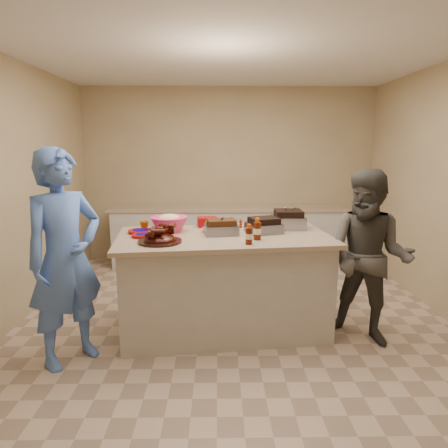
{
  "coord_description": "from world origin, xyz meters",
  "views": [
    {
      "loc": [
        -0.17,
        -3.81,
        1.83
      ],
      "look_at": [
        -0.11,
        0.0,
        1.07
      ],
      "focal_mm": 32.0,
      "sensor_mm": 36.0,
      "label": 1
    }
  ],
  "objects_px": {
    "island": "(224,328)",
    "guest_gray": "(362,340)",
    "rib_platter": "(160,242)",
    "guest_blue": "(73,359)",
    "roasting_pan": "(288,228)",
    "bbq_bottle_a": "(249,244)",
    "coleslaw_bowl": "(169,231)",
    "bbq_bottle_b": "(257,240)",
    "plastic_cup": "(144,230)",
    "mustard_bottle": "(208,230)"
  },
  "relations": [
    {
      "from": "roasting_pan",
      "to": "guest_gray",
      "type": "bearing_deg",
      "value": -43.32
    },
    {
      "from": "roasting_pan",
      "to": "mustard_bottle",
      "type": "xyz_separation_m",
      "value": [
        -0.84,
        -0.09,
        0.0
      ]
    },
    {
      "from": "rib_platter",
      "to": "island",
      "type": "bearing_deg",
      "value": 26.28
    },
    {
      "from": "rib_platter",
      "to": "bbq_bottle_a",
      "type": "bearing_deg",
      "value": -5.28
    },
    {
      "from": "bbq_bottle_b",
      "to": "guest_gray",
      "type": "distance_m",
      "value": 1.4
    },
    {
      "from": "plastic_cup",
      "to": "guest_blue",
      "type": "xyz_separation_m",
      "value": [
        -0.5,
        -0.85,
        -0.97
      ]
    },
    {
      "from": "rib_platter",
      "to": "mustard_bottle",
      "type": "height_order",
      "value": "rib_platter"
    },
    {
      "from": "coleslaw_bowl",
      "to": "mustard_bottle",
      "type": "bearing_deg",
      "value": 9.19
    },
    {
      "from": "island",
      "to": "bbq_bottle_b",
      "type": "distance_m",
      "value": 1.03
    },
    {
      "from": "island",
      "to": "bbq_bottle_b",
      "type": "bearing_deg",
      "value": -39.11
    },
    {
      "from": "mustard_bottle",
      "to": "plastic_cup",
      "type": "relative_size",
      "value": 1.33
    },
    {
      "from": "island",
      "to": "mustard_bottle",
      "type": "distance_m",
      "value": 1.01
    },
    {
      "from": "bbq_bottle_a",
      "to": "bbq_bottle_b",
      "type": "bearing_deg",
      "value": 61.59
    },
    {
      "from": "coleslaw_bowl",
      "to": "guest_blue",
      "type": "xyz_separation_m",
      "value": [
        -0.77,
        -0.76,
        -0.97
      ]
    },
    {
      "from": "guest_blue",
      "to": "plastic_cup",
      "type": "bearing_deg",
      "value": 10.19
    },
    {
      "from": "coleslaw_bowl",
      "to": "island",
      "type": "bearing_deg",
      "value": -17.9
    },
    {
      "from": "island",
      "to": "guest_gray",
      "type": "relative_size",
      "value": 1.26
    },
    {
      "from": "roasting_pan",
      "to": "bbq_bottle_a",
      "type": "distance_m",
      "value": 0.83
    },
    {
      "from": "roasting_pan",
      "to": "plastic_cup",
      "type": "xyz_separation_m",
      "value": [
        -1.5,
        -0.06,
        0.0
      ]
    },
    {
      "from": "coleslaw_bowl",
      "to": "guest_blue",
      "type": "relative_size",
      "value": 0.21
    },
    {
      "from": "guest_gray",
      "to": "coleslaw_bowl",
      "type": "bearing_deg",
      "value": -159.48
    },
    {
      "from": "mustard_bottle",
      "to": "bbq_bottle_b",
      "type": "bearing_deg",
      "value": -43.14
    },
    {
      "from": "guest_blue",
      "to": "guest_gray",
      "type": "xyz_separation_m",
      "value": [
        2.63,
        0.31,
        0.0
      ]
    },
    {
      "from": "guest_gray",
      "to": "roasting_pan",
      "type": "bearing_deg",
      "value": 170.78
    },
    {
      "from": "island",
      "to": "rib_platter",
      "type": "height_order",
      "value": "rib_platter"
    },
    {
      "from": "coleslaw_bowl",
      "to": "rib_platter",
      "type": "bearing_deg",
      "value": -93.68
    },
    {
      "from": "island",
      "to": "bbq_bottle_a",
      "type": "distance_m",
      "value": 1.05
    },
    {
      "from": "rib_platter",
      "to": "guest_gray",
      "type": "xyz_separation_m",
      "value": [
        1.9,
        0.02,
        -0.97
      ]
    },
    {
      "from": "coleslaw_bowl",
      "to": "guest_gray",
      "type": "height_order",
      "value": "coleslaw_bowl"
    },
    {
      "from": "bbq_bottle_a",
      "to": "guest_blue",
      "type": "height_order",
      "value": "bbq_bottle_a"
    },
    {
      "from": "rib_platter",
      "to": "bbq_bottle_a",
      "type": "xyz_separation_m",
      "value": [
        0.79,
        -0.07,
        0.0
      ]
    },
    {
      "from": "mustard_bottle",
      "to": "plastic_cup",
      "type": "height_order",
      "value": "mustard_bottle"
    },
    {
      "from": "rib_platter",
      "to": "coleslaw_bowl",
      "type": "height_order",
      "value": "coleslaw_bowl"
    },
    {
      "from": "bbq_bottle_a",
      "to": "plastic_cup",
      "type": "xyz_separation_m",
      "value": [
        -1.03,
        0.63,
        0.0
      ]
    },
    {
      "from": "bbq_bottle_a",
      "to": "bbq_bottle_b",
      "type": "height_order",
      "value": "bbq_bottle_b"
    },
    {
      "from": "plastic_cup",
      "to": "island",
      "type": "bearing_deg",
      "value": -18.28
    },
    {
      "from": "bbq_bottle_b",
      "to": "guest_blue",
      "type": "relative_size",
      "value": 0.11
    },
    {
      "from": "bbq_bottle_b",
      "to": "bbq_bottle_a",
      "type": "bearing_deg",
      "value": -118.41
    },
    {
      "from": "bbq_bottle_b",
      "to": "island",
      "type": "bearing_deg",
      "value": 147.42
    },
    {
      "from": "bbq_bottle_b",
      "to": "mustard_bottle",
      "type": "height_order",
      "value": "bbq_bottle_b"
    },
    {
      "from": "island",
      "to": "guest_gray",
      "type": "bearing_deg",
      "value": -18.11
    },
    {
      "from": "mustard_bottle",
      "to": "island",
      "type": "bearing_deg",
      "value": -56.31
    },
    {
      "from": "roasting_pan",
      "to": "bbq_bottle_b",
      "type": "relative_size",
      "value": 1.59
    },
    {
      "from": "bbq_bottle_b",
      "to": "guest_gray",
      "type": "relative_size",
      "value": 0.13
    },
    {
      "from": "island",
      "to": "guest_gray",
      "type": "distance_m",
      "value": 1.34
    },
    {
      "from": "coleslaw_bowl",
      "to": "bbq_bottle_a",
      "type": "height_order",
      "value": "coleslaw_bowl"
    },
    {
      "from": "rib_platter",
      "to": "bbq_bottle_b",
      "type": "relative_size",
      "value": 1.93
    },
    {
      "from": "coleslaw_bowl",
      "to": "plastic_cup",
      "type": "xyz_separation_m",
      "value": [
        -0.27,
        0.09,
        0.0
      ]
    },
    {
      "from": "bbq_bottle_b",
      "to": "guest_blue",
      "type": "distance_m",
      "value": 1.93
    },
    {
      "from": "roasting_pan",
      "to": "mustard_bottle",
      "type": "distance_m",
      "value": 0.84
    }
  ]
}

